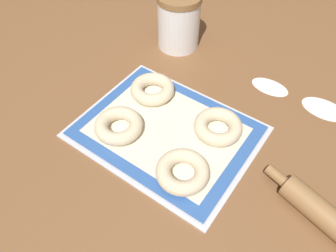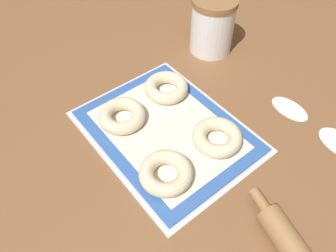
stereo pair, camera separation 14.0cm
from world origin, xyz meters
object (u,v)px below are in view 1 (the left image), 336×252
(bagel_front_right, at_px, (183,171))
(flour_canister, at_px, (179,21))
(bagel_front_left, at_px, (119,126))
(bagel_back_left, at_px, (152,89))
(bagel_back_right, at_px, (218,127))
(baking_tray, at_px, (168,132))

(bagel_front_right, distance_m, flour_canister, 0.50)
(bagel_front_left, height_order, bagel_back_left, same)
(bagel_front_left, xyz_separation_m, bagel_back_right, (0.20, 0.14, 0.00))
(bagel_back_right, bearing_deg, bagel_front_left, -145.34)
(bagel_front_right, height_order, bagel_back_left, same)
(baking_tray, distance_m, bagel_back_left, 0.14)
(bagel_front_right, bearing_deg, flour_canister, 125.32)
(bagel_back_right, relative_size, flour_canister, 0.70)
(bagel_front_right, xyz_separation_m, bagel_back_right, (-0.00, 0.15, 0.00))
(baking_tray, xyz_separation_m, bagel_front_left, (-0.10, -0.07, 0.02))
(baking_tray, xyz_separation_m, bagel_front_right, (0.10, -0.09, 0.02))
(bagel_back_left, bearing_deg, bagel_front_left, -85.72)
(bagel_front_left, relative_size, bagel_back_left, 1.00)
(bagel_front_left, bearing_deg, baking_tray, 34.77)
(bagel_back_right, bearing_deg, bagel_front_right, -89.48)
(bagel_front_left, bearing_deg, bagel_back_left, 94.28)
(flour_canister, bearing_deg, bagel_back_left, -71.68)
(flour_canister, bearing_deg, bagel_front_right, -54.68)
(baking_tray, xyz_separation_m, flour_canister, (-0.19, 0.32, 0.08))
(flour_canister, bearing_deg, bagel_back_right, -41.28)
(baking_tray, height_order, bagel_back_left, bagel_back_left)
(bagel_back_left, height_order, flour_canister, flour_canister)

